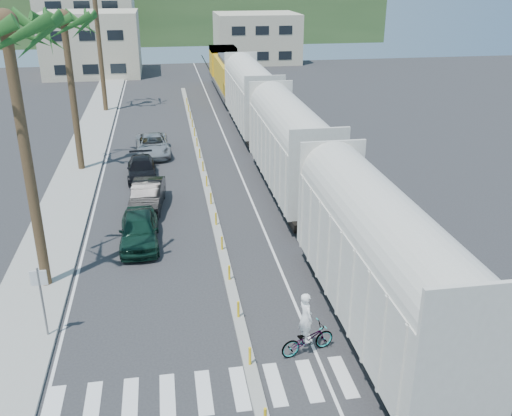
{
  "coord_description": "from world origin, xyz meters",
  "views": [
    {
      "loc": [
        -2.45,
        -17.13,
        12.95
      ],
      "look_at": [
        1.8,
        8.6,
        2.0
      ],
      "focal_mm": 40.0,
      "sensor_mm": 36.0,
      "label": 1
    }
  ],
  "objects_px": {
    "street_sign": "(41,293)",
    "car_second": "(148,195)",
    "cyclist": "(307,334)",
    "car_lead": "(139,230)"
  },
  "relations": [
    {
      "from": "street_sign",
      "to": "car_lead",
      "type": "relative_size",
      "value": 0.63
    },
    {
      "from": "cyclist",
      "to": "car_second",
      "type": "bearing_deg",
      "value": 5.68
    },
    {
      "from": "cyclist",
      "to": "street_sign",
      "type": "bearing_deg",
      "value": 59.62
    },
    {
      "from": "car_lead",
      "to": "car_second",
      "type": "height_order",
      "value": "car_lead"
    },
    {
      "from": "street_sign",
      "to": "car_lead",
      "type": "xyz_separation_m",
      "value": [
        3.28,
        7.57,
        -1.16
      ]
    },
    {
      "from": "car_second",
      "to": "cyclist",
      "type": "height_order",
      "value": "cyclist"
    },
    {
      "from": "street_sign",
      "to": "cyclist",
      "type": "bearing_deg",
      "value": -14.55
    },
    {
      "from": "street_sign",
      "to": "car_second",
      "type": "relative_size",
      "value": 0.6
    },
    {
      "from": "car_lead",
      "to": "cyclist",
      "type": "height_order",
      "value": "cyclist"
    },
    {
      "from": "street_sign",
      "to": "car_lead",
      "type": "bearing_deg",
      "value": 66.6
    }
  ]
}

